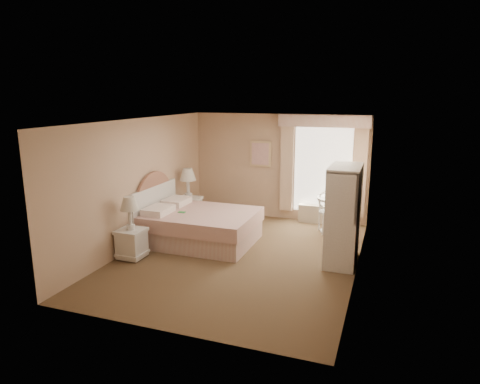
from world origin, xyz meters
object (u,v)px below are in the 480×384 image
at_px(cafe_chair, 329,208).
at_px(bed, 196,225).
at_px(nightstand_near, 131,236).
at_px(nightstand_far, 189,203).
at_px(armoire, 343,223).
at_px(round_table, 334,209).

bearing_deg(cafe_chair, bed, -170.58).
height_order(nightstand_near, nightstand_far, nightstand_far).
height_order(nightstand_near, armoire, armoire).
bearing_deg(armoire, nightstand_near, -162.96).
distance_m(bed, nightstand_near, 1.41).
relative_size(cafe_chair, armoire, 0.52).
bearing_deg(nightstand_far, nightstand_near, -90.00).
xyz_separation_m(nightstand_far, cafe_chair, (3.16, 0.44, 0.04)).
bearing_deg(bed, cafe_chair, 32.81).
relative_size(bed, cafe_chair, 2.38).
relative_size(nightstand_far, round_table, 1.65).
bearing_deg(round_table, bed, -148.19).
bearing_deg(nightstand_near, nightstand_far, 90.00).
bearing_deg(nightstand_near, bed, 59.12).
height_order(cafe_chair, armoire, armoire).
bearing_deg(nightstand_far, round_table, 7.85).
xyz_separation_m(bed, round_table, (2.55, 1.58, 0.15)).
xyz_separation_m(bed, nightstand_far, (-0.72, 1.13, 0.12)).
bearing_deg(bed, round_table, 31.81).
relative_size(nightstand_near, armoire, 0.65).
relative_size(nightstand_near, cafe_chair, 1.26).
bearing_deg(round_table, nightstand_far, -172.15).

